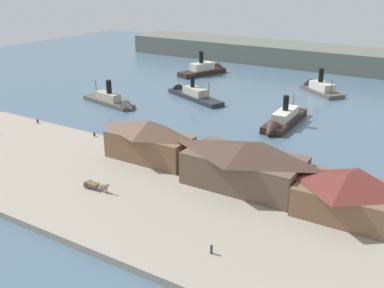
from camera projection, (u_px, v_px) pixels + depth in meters
The scene contains 16 objects.
ground_plane at pixel (177, 150), 102.15m from camera, with size 320.00×320.00×0.00m, color slate.
quay_promenade at pixel (111, 185), 84.50m from camera, with size 110.00×36.00×1.20m, color #9E9384.
seawall_edge at pixel (168, 153), 99.12m from camera, with size 110.00×0.80×1.00m, color gray.
ferry_shed_central_terminal at pixel (149, 140), 92.77m from camera, with size 18.20×7.97×8.37m.
ferry_shed_customs_shed at pixel (244, 165), 81.33m from camera, with size 21.23×11.04×8.13m.
ferry_shed_west_terminal at pixel (346, 193), 72.10m from camera, with size 14.71×11.52×6.99m.
horse_cart at pixel (96, 185), 80.83m from camera, with size 5.62×1.39×1.87m.
pedestrian_walking_east at pixel (211, 249), 62.74m from camera, with size 0.37×0.37×1.51m.
mooring_post_east at pixel (94, 134), 107.23m from camera, with size 0.44×0.44×0.90m, color black.
mooring_post_center_east at pixel (38, 121), 116.51m from camera, with size 0.44×0.44×0.90m, color black.
ferry_departing_north at pixel (207, 70), 176.52m from camera, with size 12.30×22.07×10.70m.
ferry_moored_east at pixel (190, 93), 144.50m from camera, with size 25.27×14.18×8.78m.
ferry_mid_harbor at pixel (317, 88), 150.64m from camera, with size 17.46×15.28×10.13m.
ferry_outer_harbor at pixel (282, 122), 117.04m from camera, with size 6.49×23.66×9.29m.
ferry_moored_west at pixel (114, 102), 135.43m from camera, with size 22.03×8.85×8.87m.
far_headland at pixel (326, 58), 187.90m from camera, with size 180.00×24.00×8.00m, color #60665B.
Camera 1 is at (53.19, -78.76, 37.64)m, focal length 42.93 mm.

